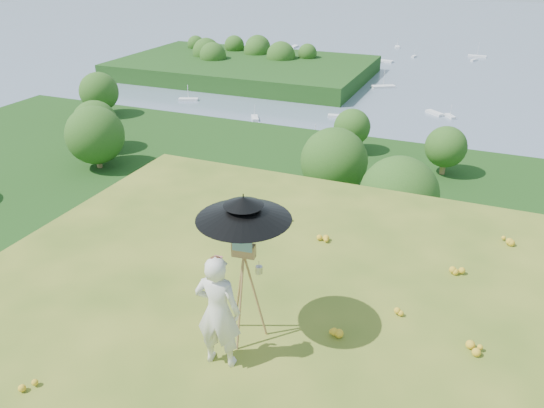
% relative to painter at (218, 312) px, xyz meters
% --- Properties ---
extents(forest_slope, '(140.00, 56.00, 22.00)m').
position_rel_painter_xyz_m(forest_slope, '(1.87, 34.54, -29.84)').
color(forest_slope, '#17380F').
rests_on(forest_slope, bay_water).
extents(shoreline_tier, '(170.00, 28.00, 8.00)m').
position_rel_painter_xyz_m(shoreline_tier, '(1.87, 74.54, -36.84)').
color(shoreline_tier, '#675D52').
rests_on(shoreline_tier, bay_water).
extents(bay_water, '(700.00, 700.00, 0.00)m').
position_rel_painter_xyz_m(bay_water, '(1.87, 239.54, -34.84)').
color(bay_water, slate).
rests_on(bay_water, ground).
extents(peninsula, '(90.00, 60.00, 12.00)m').
position_rel_painter_xyz_m(peninsula, '(-73.13, 154.54, -29.84)').
color(peninsula, '#17380F').
rests_on(peninsula, bay_water).
extents(slope_trees, '(110.00, 50.00, 6.00)m').
position_rel_painter_xyz_m(slope_trees, '(1.87, 34.54, -15.84)').
color(slope_trees, '#255519').
rests_on(slope_trees, forest_slope).
extents(harbor_town, '(110.00, 22.00, 5.00)m').
position_rel_painter_xyz_m(harbor_town, '(1.87, 74.54, -30.34)').
color(harbor_town, silver).
rests_on(harbor_town, shoreline_tier).
extents(moored_boats, '(140.00, 140.00, 0.70)m').
position_rel_painter_xyz_m(moored_boats, '(-10.63, 160.54, -34.49)').
color(moored_boats, white).
rests_on(moored_boats, bay_water).
extents(painter, '(0.66, 0.48, 1.68)m').
position_rel_painter_xyz_m(painter, '(0.00, 0.00, 0.00)').
color(painter, beige).
rests_on(painter, ground).
extents(field_easel, '(0.71, 0.71, 1.70)m').
position_rel_painter_xyz_m(field_easel, '(0.10, 0.60, 0.01)').
color(field_easel, '#945E3E').
rests_on(field_easel, ground).
extents(sun_umbrella, '(1.35, 1.35, 0.89)m').
position_rel_painter_xyz_m(sun_umbrella, '(0.10, 0.63, 1.00)').
color(sun_umbrella, black).
rests_on(sun_umbrella, field_easel).
extents(painter_cap, '(0.20, 0.23, 0.10)m').
position_rel_painter_xyz_m(painter_cap, '(0.00, 0.00, 0.79)').
color(painter_cap, '#CF7271').
rests_on(painter_cap, painter).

